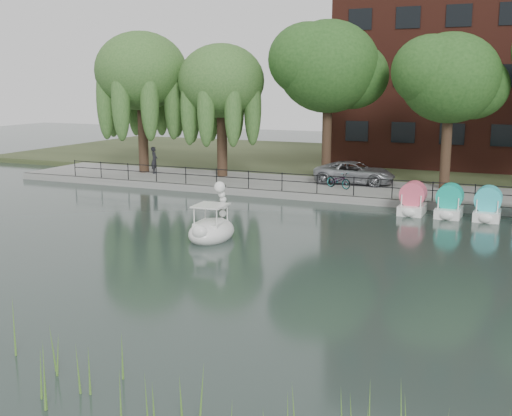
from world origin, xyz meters
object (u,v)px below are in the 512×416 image
Objects in this scene: bicycle at (339,179)px; swan_boat at (212,227)px; minivan at (355,171)px; pedestrian at (154,158)px.

bicycle is 0.62× the size of swan_boat.
pedestrian is at bearing 89.94° from minivan.
minivan is 13.03m from pedestrian.
pedestrian is (-12.60, 0.93, 0.49)m from bicycle.
pedestrian is 0.71× the size of swan_boat.
bicycle is at bearing 163.94° from minivan.
minivan is at bearing 77.48° from swan_boat.
pedestrian is at bearing 111.50° from bicycle.
bicycle is 11.99m from swan_boat.
pedestrian reaches higher than bicycle.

